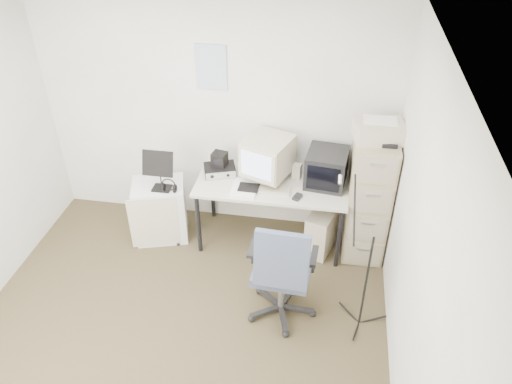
% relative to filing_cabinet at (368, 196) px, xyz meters
% --- Properties ---
extents(floor, '(3.60, 3.60, 0.01)m').
position_rel_filing_cabinet_xyz_m(floor, '(-1.58, -1.48, -0.66)').
color(floor, '#3D3422').
rests_on(floor, ground).
extents(ceiling, '(3.60, 3.60, 0.01)m').
position_rel_filing_cabinet_xyz_m(ceiling, '(-1.58, -1.48, 1.85)').
color(ceiling, white).
rests_on(ceiling, ground).
extents(wall_back, '(3.60, 0.02, 2.50)m').
position_rel_filing_cabinet_xyz_m(wall_back, '(-1.58, 0.32, 0.60)').
color(wall_back, white).
rests_on(wall_back, ground).
extents(wall_right, '(0.02, 3.60, 2.50)m').
position_rel_filing_cabinet_xyz_m(wall_right, '(0.22, -1.48, 0.60)').
color(wall_right, white).
rests_on(wall_right, ground).
extents(wall_calendar, '(0.30, 0.02, 0.44)m').
position_rel_filing_cabinet_xyz_m(wall_calendar, '(-1.60, 0.31, 1.10)').
color(wall_calendar, white).
rests_on(wall_calendar, wall_back).
extents(filing_cabinet, '(0.40, 0.60, 1.30)m').
position_rel_filing_cabinet_xyz_m(filing_cabinet, '(0.00, 0.00, 0.00)').
color(filing_cabinet, gray).
rests_on(filing_cabinet, floor).
extents(printer, '(0.49, 0.38, 0.17)m').
position_rel_filing_cabinet_xyz_m(printer, '(0.00, -0.04, 0.73)').
color(printer, '#BEAD93').
rests_on(printer, filing_cabinet).
extents(desk, '(1.50, 0.70, 0.73)m').
position_rel_filing_cabinet_xyz_m(desk, '(-0.95, -0.03, -0.29)').
color(desk, beige).
rests_on(desk, floor).
extents(crt_monitor, '(0.54, 0.55, 0.45)m').
position_rel_filing_cabinet_xyz_m(crt_monitor, '(-1.01, 0.03, 0.31)').
color(crt_monitor, '#BEAD93').
rests_on(crt_monitor, desk).
extents(crt_tv, '(0.42, 0.44, 0.35)m').
position_rel_filing_cabinet_xyz_m(crt_tv, '(-0.43, 0.05, 0.25)').
color(crt_tv, black).
rests_on(crt_tv, desk).
extents(desk_speaker, '(0.10, 0.10, 0.15)m').
position_rel_filing_cabinet_xyz_m(desk_speaker, '(-0.72, 0.10, 0.16)').
color(desk_speaker, beige).
rests_on(desk_speaker, desk).
extents(keyboard, '(0.41, 0.15, 0.02)m').
position_rel_filing_cabinet_xyz_m(keyboard, '(-0.96, -0.17, 0.09)').
color(keyboard, '#BEAD93').
rests_on(keyboard, desk).
extents(mouse, '(0.10, 0.12, 0.03)m').
position_rel_filing_cabinet_xyz_m(mouse, '(-0.68, -0.26, 0.10)').
color(mouse, black).
rests_on(mouse, desk).
extents(radio_receiver, '(0.36, 0.31, 0.09)m').
position_rel_filing_cabinet_xyz_m(radio_receiver, '(-1.50, 0.05, 0.12)').
color(radio_receiver, black).
rests_on(radio_receiver, desk).
extents(radio_speaker, '(0.16, 0.16, 0.14)m').
position_rel_filing_cabinet_xyz_m(radio_speaker, '(-1.50, 0.07, 0.24)').
color(radio_speaker, black).
rests_on(radio_speaker, radio_receiver).
extents(papers, '(0.25, 0.33, 0.02)m').
position_rel_filing_cabinet_xyz_m(papers, '(-1.20, -0.19, 0.09)').
color(papers, white).
rests_on(papers, desk).
extents(pc_tower, '(0.36, 0.55, 0.47)m').
position_rel_filing_cabinet_xyz_m(pc_tower, '(-0.41, -0.05, -0.41)').
color(pc_tower, '#BEAD93').
rests_on(pc_tower, floor).
extents(office_chair, '(0.65, 0.65, 1.07)m').
position_rel_filing_cabinet_xyz_m(office_chair, '(-0.72, -1.01, -0.11)').
color(office_chair, '#2F364A').
rests_on(office_chair, floor).
extents(side_cart, '(0.62, 0.55, 0.65)m').
position_rel_filing_cabinet_xyz_m(side_cart, '(-2.11, -0.14, -0.33)').
color(side_cart, silver).
rests_on(side_cart, floor).
extents(music_stand, '(0.34, 0.25, 0.45)m').
position_rel_filing_cabinet_xyz_m(music_stand, '(-2.04, -0.20, 0.22)').
color(music_stand, black).
rests_on(music_stand, side_cart).
extents(headphones, '(0.21, 0.21, 0.03)m').
position_rel_filing_cabinet_xyz_m(headphones, '(-1.95, -0.23, 0.05)').
color(headphones, black).
rests_on(headphones, side_cart).
extents(mic_stand, '(0.02, 0.02, 1.29)m').
position_rel_filing_cabinet_xyz_m(mic_stand, '(-0.02, -1.03, -0.01)').
color(mic_stand, black).
rests_on(mic_stand, floor).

